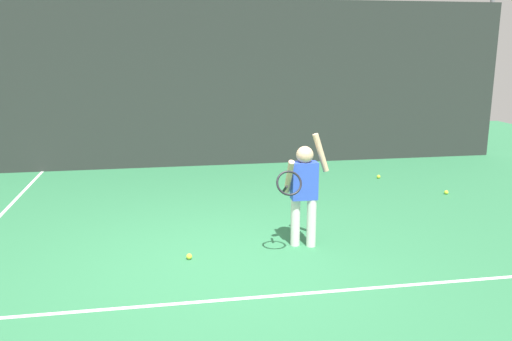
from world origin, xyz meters
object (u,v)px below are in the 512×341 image
object	(u,v)px
tennis_ball_4	(446,192)
tennis_ball_1	(379,177)
tennis_player	(304,187)
tennis_ball_3	(189,256)

from	to	relation	value
tennis_ball_4	tennis_ball_1	bearing A→B (deg)	118.96
tennis_ball_1	tennis_ball_4	xyz separation A→B (m)	(0.66, -1.19, 0.00)
tennis_player	tennis_ball_4	size ratio (longest dim) A/B	20.46
tennis_ball_4	tennis_player	bearing A→B (deg)	-147.79
tennis_ball_3	tennis_player	bearing A→B (deg)	7.29
tennis_ball_1	tennis_ball_3	bearing A→B (deg)	-138.35
tennis_ball_1	tennis_ball_3	size ratio (longest dim) A/B	1.00
tennis_player	tennis_ball_3	bearing A→B (deg)	-171.82
tennis_player	tennis_ball_1	distance (m)	3.78
tennis_player	tennis_ball_1	world-z (taller)	tennis_player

